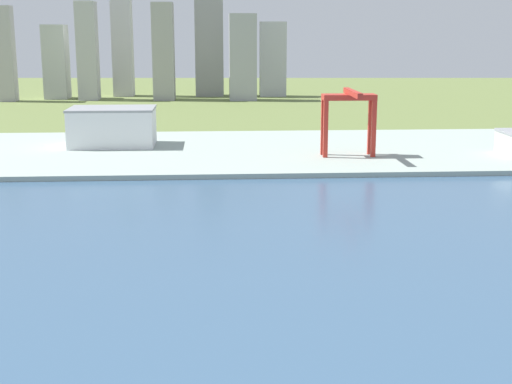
# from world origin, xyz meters

# --- Properties ---
(ground_plane) EXTENTS (2400.00, 2400.00, 0.00)m
(ground_plane) POSITION_xyz_m (0.00, 300.00, 0.00)
(ground_plane) COLOR olive
(water_bay) EXTENTS (840.00, 360.00, 0.15)m
(water_bay) POSITION_xyz_m (0.00, 240.00, 0.07)
(water_bay) COLOR #385675
(water_bay) RESTS_ON ground
(industrial_pier) EXTENTS (840.00, 140.00, 2.50)m
(industrial_pier) POSITION_xyz_m (0.00, 490.00, 1.25)
(industrial_pier) COLOR #98A89D
(industrial_pier) RESTS_ON ground
(port_crane_red) EXTENTS (26.63, 36.69, 33.84)m
(port_crane_red) POSITION_xyz_m (67.03, 463.05, 27.15)
(port_crane_red) COLOR #B72D23
(port_crane_red) RESTS_ON industrial_pier
(warehouse_main) EXTENTS (46.35, 32.04, 21.01)m
(warehouse_main) POSITION_xyz_m (-56.06, 505.18, 13.03)
(warehouse_main) COLOR white
(warehouse_main) RESTS_ON industrial_pier
(distant_skyline) EXTENTS (273.14, 73.15, 131.54)m
(distant_skyline) POSITION_xyz_m (-52.25, 819.51, 49.40)
(distant_skyline) COLOR #A3A1A4
(distant_skyline) RESTS_ON ground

